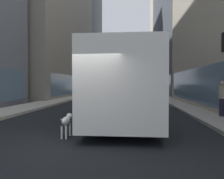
{
  "coord_description": "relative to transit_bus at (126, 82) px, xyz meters",
  "views": [
    {
      "loc": [
        1.52,
        -5.88,
        1.7
      ],
      "look_at": [
        0.48,
        5.52,
        1.4
      ],
      "focal_mm": 34.74,
      "sensor_mm": 36.0,
      "label": 1
    }
  ],
  "objects": [
    {
      "name": "car_yellow_taxi",
      "position": [
        1.6,
        37.18,
        -0.95
      ],
      "size": [
        1.87,
        4.74,
        1.62
      ],
      "color": "yellow",
      "rests_on": "ground"
    },
    {
      "name": "sidewalk_right",
      "position": [
        4.5,
        29.42,
        -1.7
      ],
      "size": [
        2.4,
        110.0,
        0.15
      ],
      "primitive_type": "cube",
      "color": "#9E9991",
      "rests_on": "ground"
    },
    {
      "name": "building_left_far",
      "position": [
        -13.1,
        40.83,
        15.75
      ],
      "size": [
        10.27,
        16.31,
        35.08
      ],
      "color": "#4C515B",
      "rests_on": "ground"
    },
    {
      "name": "sidewalk_left",
      "position": [
        -6.9,
        29.42,
        -1.7
      ],
      "size": [
        2.4,
        110.0,
        0.15
      ],
      "primitive_type": "cube",
      "color": "#ADA89E",
      "rests_on": "ground"
    },
    {
      "name": "dalmatian_dog",
      "position": [
        -1.75,
        -4.73,
        -1.26
      ],
      "size": [
        0.22,
        0.96,
        0.72
      ],
      "color": "white",
      "rests_on": "ground"
    },
    {
      "name": "building_right_far",
      "position": [
        10.7,
        50.53,
        16.14
      ],
      "size": [
        8.8,
        20.46,
        35.86
      ],
      "color": "#B2A893",
      "rests_on": "ground"
    },
    {
      "name": "pedestrian_with_handbag",
      "position": [
        4.66,
        -0.67,
        -0.76
      ],
      "size": [
        0.45,
        0.34,
        1.69
      ],
      "color": "#1E1E2D",
      "rests_on": "sidewalk_right"
    },
    {
      "name": "transit_bus",
      "position": [
        0.0,
        0.0,
        0.0
      ],
      "size": [
        2.78,
        11.53,
        3.05
      ],
      "color": "silver",
      "rests_on": "ground"
    },
    {
      "name": "car_white_van",
      "position": [
        0.0,
        28.09,
        -0.95
      ],
      "size": [
        1.82,
        4.34,
        1.62
      ],
      "color": "silver",
      "rests_on": "ground"
    },
    {
      "name": "ground_plane",
      "position": [
        -1.2,
        29.42,
        -1.78
      ],
      "size": [
        120.0,
        120.0,
        0.0
      ],
      "primitive_type": "plane",
      "color": "black"
    },
    {
      "name": "building_left_mid",
      "position": [
        -13.1,
        19.04,
        11.99
      ],
      "size": [
        11.28,
        22.79,
        27.55
      ],
      "color": "gray",
      "rests_on": "ground"
    },
    {
      "name": "car_grey_wagon",
      "position": [
        0.0,
        20.34,
        -0.95
      ],
      "size": [
        1.71,
        4.71,
        1.62
      ],
      "color": "slate",
      "rests_on": "ground"
    }
  ]
}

